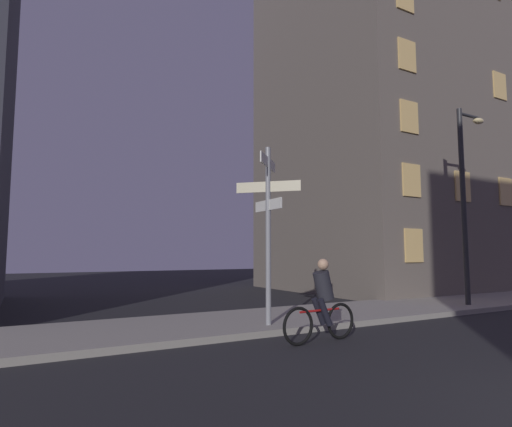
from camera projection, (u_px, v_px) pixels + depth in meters
sidewalk_kerb at (270, 320)px, 10.44m from camera, size 40.00×3.19×0.14m
signpost at (268, 218)px, 9.50m from camera, size 1.09×1.13×4.01m
street_lamp at (466, 189)px, 13.36m from camera, size 1.30×0.28×6.24m
cyclist at (322, 303)px, 8.20m from camera, size 1.82×0.35×1.61m
building_right_block at (374, 116)px, 20.96m from camera, size 8.78×9.23×17.13m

